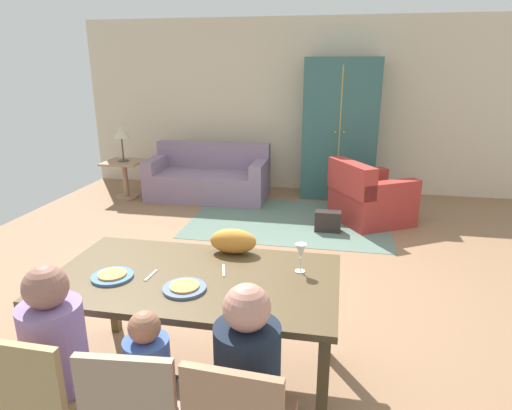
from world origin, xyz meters
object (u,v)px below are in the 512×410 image
at_px(dining_table, 195,286).
at_px(dining_chair_man, 42,399).
at_px(handbag, 328,221).
at_px(plate_near_man, 112,276).
at_px(person_child, 153,397).
at_px(person_woman, 250,396).
at_px(armoire, 340,130).
at_px(cat, 233,241).
at_px(wine_glass, 301,252).
at_px(table_lamp, 121,133).
at_px(person_man, 64,371).
at_px(plate_near_child, 184,288).
at_px(couch, 209,178).
at_px(armchair, 369,198).
at_px(side_table, 125,174).

height_order(dining_table, dining_chair_man, dining_chair_man).
bearing_deg(handbag, dining_table, -103.93).
height_order(plate_near_man, person_child, person_child).
relative_size(dining_chair_man, person_woman, 0.78).
height_order(plate_near_man, armoire, armoire).
height_order(plate_near_man, handbag, plate_near_man).
bearing_deg(dining_chair_man, cat, 62.85).
relative_size(dining_chair_man, person_child, 0.94).
height_order(wine_glass, table_lamp, table_lamp).
bearing_deg(handbag, person_child, -101.44).
bearing_deg(wine_glass, person_man, -142.50).
distance_m(person_child, cat, 1.15).
bearing_deg(plate_near_child, cat, 75.15).
bearing_deg(cat, couch, 107.45).
distance_m(dining_chair_man, person_woman, 0.98).
bearing_deg(plate_near_child, couch, 105.14).
bearing_deg(wine_glass, plate_near_man, -164.87).
distance_m(plate_near_man, person_man, 0.61).
distance_m(dining_chair_man, handbag, 3.98).
xyz_separation_m(cat, armchair, (1.08, 3.02, -0.53)).
height_order(person_man, side_table, person_man).
distance_m(dining_chair_man, table_lamp, 5.09).
distance_m(person_woman, side_table, 5.36).
height_order(dining_table, armoire, armoire).
distance_m(person_man, table_lamp, 4.93).
xyz_separation_m(armchair, armoire, (-0.43, 1.14, 0.73)).
bearing_deg(person_woman, table_lamp, 122.86).
relative_size(couch, handbag, 5.68).
bearing_deg(table_lamp, armoire, 12.38).
bearing_deg(couch, cat, -70.59).
relative_size(person_woman, armoire, 0.53).
height_order(cat, table_lamp, table_lamp).
height_order(wine_glass, side_table, wine_glass).
relative_size(plate_near_child, cat, 0.78).
xyz_separation_m(dining_table, person_woman, (0.48, -0.67, -0.18)).
bearing_deg(armchair, person_child, -106.83).
xyz_separation_m(person_man, cat, (0.63, 1.06, 0.33)).
xyz_separation_m(dining_table, wine_glass, (0.63, 0.18, 0.20)).
distance_m(couch, handbag, 2.22).
distance_m(person_man, handbag, 3.82).
relative_size(person_woman, table_lamp, 2.05).
bearing_deg(person_man, table_lamp, 113.38).
distance_m(person_child, side_table, 5.12).
bearing_deg(couch, person_child, -76.41).
bearing_deg(side_table, plate_near_man, -63.78).
bearing_deg(armchair, handbag, -136.89).
bearing_deg(armchair, plate_near_child, -108.96).
height_order(plate_near_man, side_table, plate_near_man).
xyz_separation_m(dining_chair_man, side_table, (-1.95, 4.68, -0.11)).
distance_m(plate_near_man, cat, 0.81).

